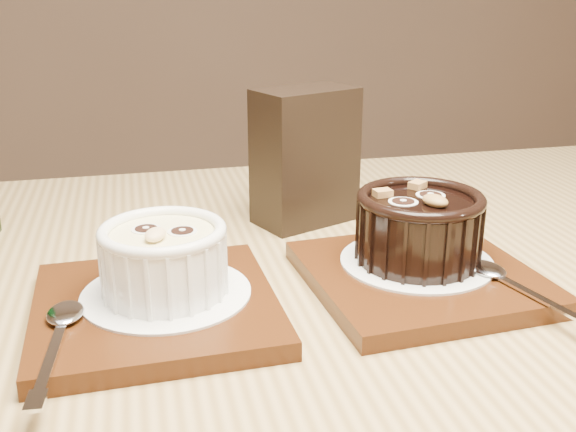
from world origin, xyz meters
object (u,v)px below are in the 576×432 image
tray_left (156,308)px  condiment_stand (305,157)px  ramekin_white (164,256)px  tray_right (419,277)px  ramekin_dark (419,224)px  table (297,393)px

tray_left → condiment_stand: 0.25m
tray_left → condiment_stand: (0.17, 0.18, 0.06)m
tray_left → ramekin_white: ramekin_white is taller
tray_right → condiment_stand: (-0.05, 0.18, 0.06)m
tray_right → condiment_stand: bearing=106.4°
ramekin_dark → condiment_stand: (-0.05, 0.16, 0.02)m
condiment_stand → ramekin_white: bearing=-132.4°
ramekin_dark → condiment_stand: size_ratio=0.76×
ramekin_dark → table: bearing=166.1°
table → tray_right: (0.11, -0.00, 0.10)m
table → condiment_stand: 0.24m
tray_left → tray_right: size_ratio=1.00×
table → ramekin_white: 0.17m
table → tray_left: tray_left is taller
ramekin_white → tray_right: 0.21m
condiment_stand → ramekin_dark: bearing=-71.3°
tray_left → tray_right: bearing=0.8°
ramekin_dark → ramekin_white: bearing=162.3°
table → tray_right: size_ratio=6.72×
tray_right → condiment_stand: 0.19m
ramekin_white → condiment_stand: condiment_stand is taller
table → ramekin_dark: ramekin_dark is taller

